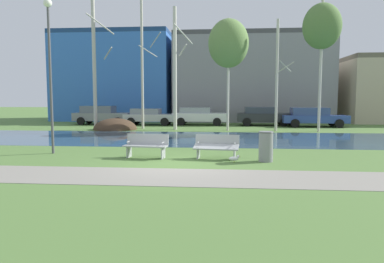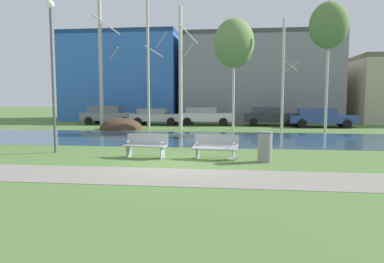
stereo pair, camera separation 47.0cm
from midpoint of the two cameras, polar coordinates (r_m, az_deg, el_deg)
ground_plane at (r=21.63m, az=2.31°, el=-0.40°), size 120.00×120.00×0.00m
paved_path_strip at (r=10.01m, az=-3.30°, el=-7.20°), size 60.00×2.23×0.01m
river_band at (r=19.27m, az=1.73°, el=-1.10°), size 80.00×7.25×0.01m
soil_mound at (r=25.34m, az=-10.75°, el=0.36°), size 3.00×2.91×1.57m
bench_left at (r=13.11m, az=-6.42°, el=-2.15°), size 1.66×0.76×0.87m
bench_right at (r=12.77m, az=4.86°, el=-2.34°), size 1.66×0.75×0.87m
trash_bin at (r=12.45m, az=12.68°, el=-2.34°), size 0.52×0.52×1.04m
seagull at (r=12.23m, az=7.66°, el=-4.34°), size 0.40×0.15×0.25m
streetlamp at (r=15.16m, az=-20.71°, el=11.59°), size 0.32×0.32×5.95m
birch_far_left at (r=25.48m, az=-13.83°, el=10.36°), size 1.62×2.82×8.72m
birch_left at (r=25.73m, az=-6.45°, el=10.95°), size 1.49×2.49×9.26m
birch_center_left at (r=24.64m, az=-1.24°, el=10.18°), size 1.38×2.09×8.31m
birch_center at (r=24.07m, az=7.32°, el=13.84°), size 2.65×2.65×7.37m
birch_center_right at (r=24.19m, az=14.97°, el=8.74°), size 1.16×1.95×7.29m
birch_right at (r=24.77m, az=21.62°, el=15.48°), size 2.40×2.40×8.61m
parked_van_nearest_grey at (r=30.40m, az=-12.74°, el=2.67°), size 4.67×2.00×1.54m
parked_sedan_second_silver at (r=29.07m, az=-5.38°, el=2.49°), size 4.09×2.00×1.34m
parked_hatch_third_white at (r=28.79m, az=2.60°, el=2.56°), size 4.34×1.97×1.42m
parked_wagon_fourth_dark at (r=28.86m, az=12.87°, el=2.48°), size 4.30×2.11×1.47m
parked_suv_fifth_blue at (r=28.43m, az=20.32°, el=2.21°), size 4.80×2.08×1.45m
building_blue_store at (r=37.22m, az=-10.08°, el=8.48°), size 11.10×7.97×8.47m
building_grey_warehouse at (r=35.55m, az=10.90°, el=8.32°), size 14.27×8.20×8.10m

